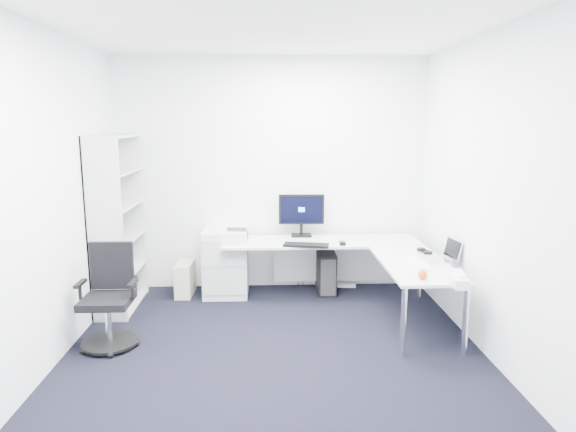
{
  "coord_description": "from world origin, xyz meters",
  "views": [
    {
      "loc": [
        -0.06,
        -3.89,
        1.97
      ],
      "look_at": [
        0.15,
        1.05,
        1.05
      ],
      "focal_mm": 32.0,
      "sensor_mm": 36.0,
      "label": 1
    }
  ],
  "objects_px": {
    "monitor": "(301,215)",
    "task_chair": "(107,298)",
    "l_desk": "(324,276)",
    "laptop": "(435,250)",
    "bookshelf": "(117,223)"
  },
  "relations": [
    {
      "from": "monitor",
      "to": "task_chair",
      "type": "bearing_deg",
      "value": -138.96
    },
    {
      "from": "l_desk",
      "to": "monitor",
      "type": "bearing_deg",
      "value": 110.82
    },
    {
      "from": "l_desk",
      "to": "laptop",
      "type": "distance_m",
      "value": 1.24
    },
    {
      "from": "task_chair",
      "to": "laptop",
      "type": "xyz_separation_m",
      "value": [
        3.02,
        0.41,
        0.3
      ]
    },
    {
      "from": "l_desk",
      "to": "monitor",
      "type": "height_order",
      "value": "monitor"
    },
    {
      "from": "l_desk",
      "to": "bookshelf",
      "type": "relative_size",
      "value": 1.2
    },
    {
      "from": "task_chair",
      "to": "monitor",
      "type": "bearing_deg",
      "value": 40.45
    },
    {
      "from": "l_desk",
      "to": "monitor",
      "type": "relative_size",
      "value": 4.18
    },
    {
      "from": "monitor",
      "to": "laptop",
      "type": "distance_m",
      "value": 1.65
    },
    {
      "from": "l_desk",
      "to": "task_chair",
      "type": "xyz_separation_m",
      "value": [
        -2.01,
        -0.97,
        0.13
      ]
    },
    {
      "from": "bookshelf",
      "to": "laptop",
      "type": "xyz_separation_m",
      "value": [
        3.19,
        -0.62,
        -0.17
      ]
    },
    {
      "from": "l_desk",
      "to": "laptop",
      "type": "relative_size",
      "value": 7.29
    },
    {
      "from": "l_desk",
      "to": "task_chair",
      "type": "bearing_deg",
      "value": -154.11
    },
    {
      "from": "bookshelf",
      "to": "task_chair",
      "type": "xyz_separation_m",
      "value": [
        0.17,
        -1.02,
        -0.46
      ]
    },
    {
      "from": "bookshelf",
      "to": "task_chair",
      "type": "relative_size",
      "value": 2.02
    }
  ]
}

